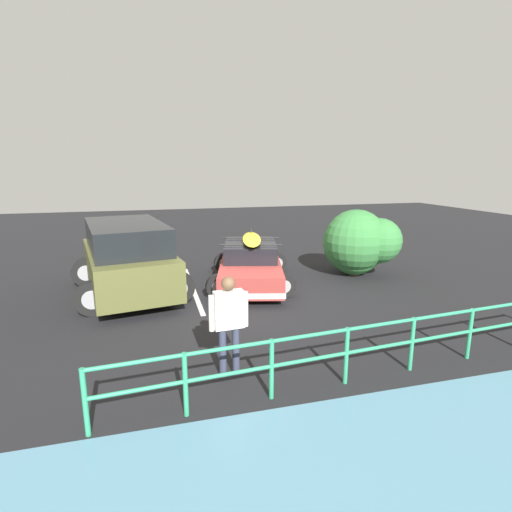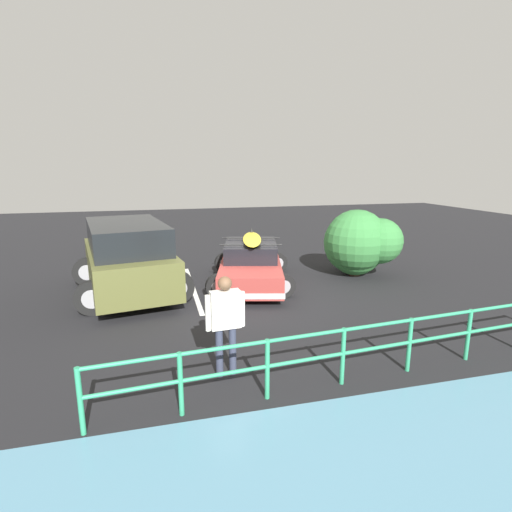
{
  "view_description": "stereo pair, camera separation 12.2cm",
  "coord_description": "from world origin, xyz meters",
  "views": [
    {
      "loc": [
        2.35,
        9.92,
        3.31
      ],
      "look_at": [
        -0.38,
        -0.17,
        0.95
      ],
      "focal_mm": 28.0,
      "sensor_mm": 36.0,
      "label": 1
    },
    {
      "loc": [
        2.23,
        9.95,
        3.31
      ],
      "look_at": [
        -0.38,
        -0.17,
        0.95
      ],
      "focal_mm": 28.0,
      "sensor_mm": 36.0,
      "label": 2
    }
  ],
  "objects": [
    {
      "name": "ground_plane",
      "position": [
        0.0,
        0.0,
        -0.01
      ],
      "size": [
        44.0,
        44.0,
        0.02
      ],
      "primitive_type": "cube",
      "color": "black",
      "rests_on": "ground"
    },
    {
      "name": "parking_stripe",
      "position": [
        1.28,
        -0.77,
        0.0
      ],
      "size": [
        0.12,
        4.36,
        0.0
      ],
      "primitive_type": "cube",
      "rotation": [
        0.0,
        0.0,
        1.57
      ],
      "color": "silver",
      "rests_on": "ground"
    },
    {
      "name": "sedan_car",
      "position": [
        -0.39,
        -0.81,
        0.57
      ],
      "size": [
        2.86,
        4.35,
        1.46
      ],
      "color": "#9E3833",
      "rests_on": "ground"
    },
    {
      "name": "suv_car",
      "position": [
        2.94,
        -0.73,
        0.98
      ],
      "size": [
        3.18,
        4.56,
        1.9
      ],
      "color": "brown",
      "rests_on": "ground"
    },
    {
      "name": "person_bystander",
      "position": [
        1.22,
        4.11,
        0.99
      ],
      "size": [
        0.64,
        0.23,
        1.65
      ],
      "color": "#33384C",
      "rests_on": "ground"
    },
    {
      "name": "railing_fence",
      "position": [
        -1.09,
        4.79,
        0.6
      ],
      "size": [
        8.71,
        0.74,
        0.92
      ],
      "color": "#2D9366",
      "rests_on": "ground"
    },
    {
      "name": "bush_near_left",
      "position": [
        -3.8,
        -0.89,
        1.01
      ],
      "size": [
        2.22,
        2.23,
        2.05
      ],
      "color": "#4C3828",
      "rests_on": "ground"
    }
  ]
}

